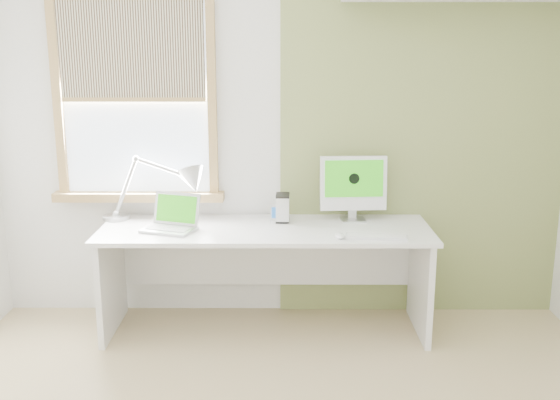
{
  "coord_description": "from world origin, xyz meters",
  "views": [
    {
      "loc": [
        0.01,
        -2.73,
        1.91
      ],
      "look_at": [
        0.0,
        1.05,
        1.0
      ],
      "focal_mm": 41.32,
      "sensor_mm": 36.0,
      "label": 1
    }
  ],
  "objects_px": {
    "desk": "(266,253)",
    "laptop": "(172,221)",
    "imac": "(353,185)",
    "external_drive": "(283,208)",
    "desk_lamp": "(179,185)"
  },
  "relations": [
    {
      "from": "desk",
      "to": "laptop",
      "type": "bearing_deg",
      "value": -171.59
    },
    {
      "from": "desk",
      "to": "imac",
      "type": "height_order",
      "value": "imac"
    },
    {
      "from": "laptop",
      "to": "external_drive",
      "type": "bearing_deg",
      "value": 15.26
    },
    {
      "from": "desk",
      "to": "imac",
      "type": "xyz_separation_m",
      "value": [
        0.6,
        0.14,
        0.45
      ]
    },
    {
      "from": "laptop",
      "to": "external_drive",
      "type": "distance_m",
      "value": 0.75
    },
    {
      "from": "external_drive",
      "to": "desk",
      "type": "bearing_deg",
      "value": -136.84
    },
    {
      "from": "desk",
      "to": "imac",
      "type": "relative_size",
      "value": 4.78
    },
    {
      "from": "external_drive",
      "to": "imac",
      "type": "bearing_deg",
      "value": 3.99
    },
    {
      "from": "desk",
      "to": "laptop",
      "type": "height_order",
      "value": "laptop"
    },
    {
      "from": "desk",
      "to": "external_drive",
      "type": "height_order",
      "value": "external_drive"
    },
    {
      "from": "laptop",
      "to": "imac",
      "type": "xyz_separation_m",
      "value": [
        1.21,
        0.23,
        0.19
      ]
    },
    {
      "from": "desk",
      "to": "external_drive",
      "type": "bearing_deg",
      "value": 43.16
    },
    {
      "from": "laptop",
      "to": "external_drive",
      "type": "xyz_separation_m",
      "value": [
        0.73,
        0.2,
        0.04
      ]
    },
    {
      "from": "desk_lamp",
      "to": "laptop",
      "type": "xyz_separation_m",
      "value": [
        -0.0,
        -0.3,
        -0.18
      ]
    },
    {
      "from": "imac",
      "to": "desk_lamp",
      "type": "bearing_deg",
      "value": 176.9
    }
  ]
}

